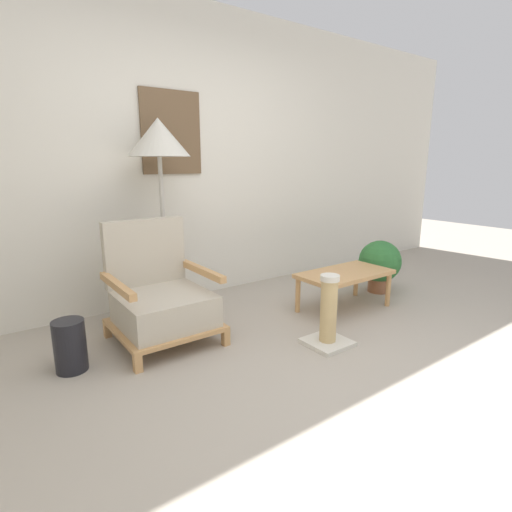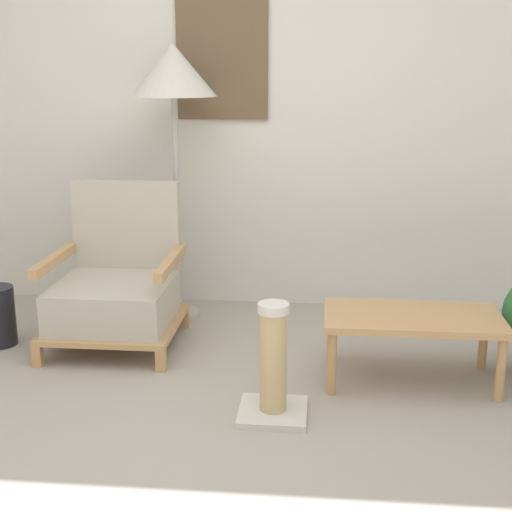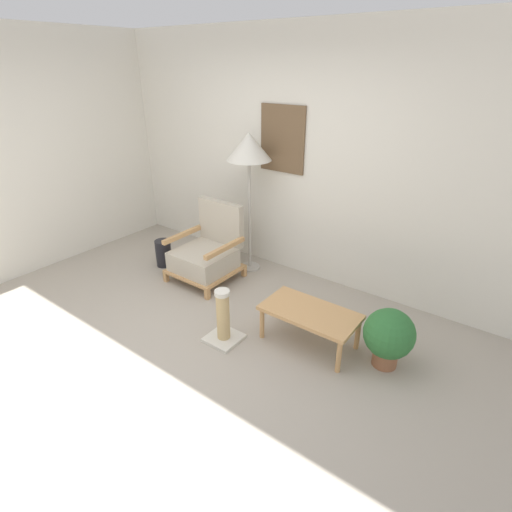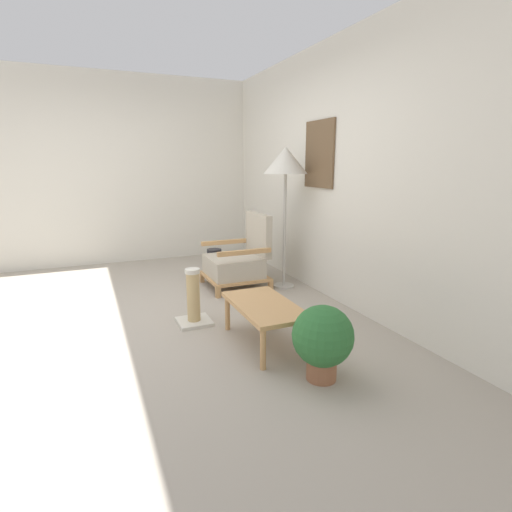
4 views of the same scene
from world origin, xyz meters
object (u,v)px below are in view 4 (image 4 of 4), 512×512
at_px(scratching_post, 193,302).
at_px(coffee_table, 265,309).
at_px(armchair, 239,260).
at_px(vase, 214,261).
at_px(potted_plant, 323,338).
at_px(floor_lamp, 286,164).

bearing_deg(scratching_post, coffee_table, 33.41).
distance_m(armchair, vase, 0.68).
xyz_separation_m(armchair, vase, (-0.66, -0.10, -0.15)).
xyz_separation_m(coffee_table, potted_plant, (0.67, 0.13, -0.00)).
bearing_deg(floor_lamp, potted_plant, -19.98).
height_order(coffee_table, scratching_post, scratching_post).
bearing_deg(scratching_post, vase, 156.29).
distance_m(armchair, scratching_post, 1.23).
bearing_deg(armchair, floor_lamp, 62.32).
height_order(floor_lamp, vase, floor_lamp).
height_order(armchair, coffee_table, armchair).
bearing_deg(coffee_table, scratching_post, -146.59).
relative_size(armchair, potted_plant, 1.65).
relative_size(coffee_table, scratching_post, 1.63).
distance_m(armchair, coffee_table, 1.62).
height_order(armchair, floor_lamp, floor_lamp).
bearing_deg(floor_lamp, vase, -147.32).
height_order(potted_plant, scratching_post, potted_plant).
bearing_deg(vase, armchair, 8.71).
relative_size(armchair, scratching_post, 1.67).
relative_size(floor_lamp, coffee_table, 1.92).
distance_m(armchair, potted_plant, 2.25).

